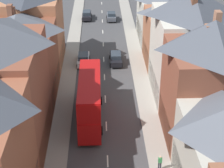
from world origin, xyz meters
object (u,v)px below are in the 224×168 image
object	(u,v)px
car_near_blue	(87,15)
pedestrian_mid_right	(160,162)
double_decker_bus_lead	(90,99)
car_mid_black	(83,59)
car_parked_right_a	(116,58)
car_parked_left_b	(111,16)

from	to	relation	value
car_near_blue	pedestrian_mid_right	bearing A→B (deg)	-79.83
double_decker_bus_lead	pedestrian_mid_right	bearing A→B (deg)	-53.02
car_near_blue	car_mid_black	bearing A→B (deg)	-90.00
car_parked_right_a	car_near_blue	bearing A→B (deg)	103.32
car_parked_left_b	pedestrian_mid_right	size ratio (longest dim) A/B	2.37
car_near_blue	car_mid_black	size ratio (longest dim) A/B	1.02
car_mid_black	car_parked_left_b	distance (m)	20.48
car_near_blue	pedestrian_mid_right	world-z (taller)	pedestrian_mid_right
car_near_blue	car_parked_right_a	xyz separation A→B (m)	(4.90, -20.70, 0.01)
car_near_blue	double_decker_bus_lead	bearing A→B (deg)	-87.94
car_parked_left_b	car_near_blue	bearing A→B (deg)	168.75
pedestrian_mid_right	car_near_blue	bearing A→B (deg)	100.17
car_parked_left_b	pedestrian_mid_right	distance (m)	43.92
car_parked_right_a	car_mid_black	size ratio (longest dim) A/B	1.03
car_mid_black	pedestrian_mid_right	distance (m)	25.23
car_parked_right_a	car_parked_left_b	bearing A→B (deg)	90.00
car_mid_black	pedestrian_mid_right	xyz separation A→B (m)	(8.04, -23.92, 0.19)
pedestrian_mid_right	car_mid_black	bearing A→B (deg)	108.57
double_decker_bus_lead	car_parked_right_a	distance (m)	15.67
car_parked_right_a	car_mid_black	xyz separation A→B (m)	(-4.90, -0.16, -0.01)
car_mid_black	car_parked_left_b	world-z (taller)	car_mid_black
car_mid_black	car_parked_right_a	bearing A→B (deg)	1.82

